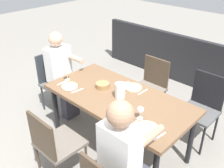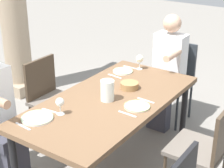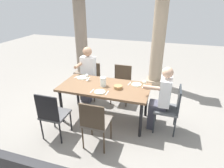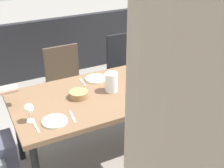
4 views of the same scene
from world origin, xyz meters
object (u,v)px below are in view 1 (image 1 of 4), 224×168
(diner_woman_green, at_px, (124,159))
(plate_2, at_px, (70,86))
(chair_mid_south, at_px, (151,84))
(chair_head_east, at_px, (55,79))
(dining_table, at_px, (118,101))
(chair_mid_north, at_px, (54,143))
(chair_west_south, at_px, (202,105))
(plate_0, at_px, (147,129))
(wine_glass_2, at_px, (67,72))
(bread_basket, at_px, (103,85))
(plate_1, at_px, (133,87))
(diner_man_white, at_px, (62,73))
(wine_glass_0, at_px, (140,110))
(water_pitcher, at_px, (120,91))

(diner_woman_green, bearing_deg, plate_2, -18.42)
(chair_mid_south, relative_size, chair_head_east, 0.99)
(dining_table, relative_size, chair_mid_north, 2.00)
(chair_west_south, distance_m, plate_0, 1.16)
(wine_glass_2, relative_size, bread_basket, 0.93)
(plate_1, relative_size, plate_2, 1.07)
(chair_mid_north, relative_size, chair_mid_south, 0.99)
(dining_table, relative_size, plate_0, 7.06)
(diner_woman_green, bearing_deg, diner_man_white, -20.82)
(chair_mid_south, bearing_deg, diner_man_white, 41.16)
(dining_table, bearing_deg, bread_basket, -4.52)
(dining_table, height_order, plate_0, plate_0)
(chair_mid_north, bearing_deg, wine_glass_0, -130.16)
(diner_man_white, bearing_deg, diner_woman_green, 159.18)
(plate_1, bearing_deg, bread_basket, 41.21)
(bread_basket, bearing_deg, water_pitcher, 174.93)
(water_pitcher, bearing_deg, diner_woman_green, 134.02)
(diner_man_white, relative_size, plate_1, 5.85)
(wine_glass_0, relative_size, bread_basket, 0.85)
(chair_mid_south, relative_size, plate_0, 3.58)
(chair_head_east, distance_m, water_pitcher, 1.39)
(diner_man_white, distance_m, plate_2, 0.58)
(chair_west_south, bearing_deg, water_pitcher, 53.35)
(dining_table, distance_m, bread_basket, 0.31)
(chair_mid_south, bearing_deg, wine_glass_0, 119.56)
(wine_glass_0, distance_m, bread_basket, 0.77)
(chair_west_south, relative_size, diner_woman_green, 0.70)
(diner_woman_green, bearing_deg, plate_1, -54.64)
(chair_mid_south, relative_size, plate_2, 4.39)
(chair_mid_south, xyz_separation_m, wine_glass_0, (-0.59, 1.03, 0.34))
(chair_mid_north, distance_m, bread_basket, 0.94)
(diner_man_white, height_order, bread_basket, diner_man_white)
(chair_head_east, relative_size, bread_basket, 5.43)
(diner_man_white, xyz_separation_m, plate_0, (-1.73, 0.27, 0.08))
(diner_man_white, bearing_deg, plate_2, 153.55)
(dining_table, height_order, chair_west_south, chair_west_south)
(chair_mid_south, bearing_deg, bread_basket, 79.49)
(chair_head_east, xyz_separation_m, plate_1, (-1.32, -0.28, 0.25))
(chair_mid_south, xyz_separation_m, diner_man_white, (0.98, 0.86, 0.16))
(chair_west_south, xyz_separation_m, plate_1, (0.68, 0.59, 0.24))
(chair_mid_north, bearing_deg, diner_man_white, -41.34)
(wine_glass_2, bearing_deg, diner_man_white, -24.31)
(diner_woman_green, distance_m, wine_glass_0, 0.58)
(plate_1, bearing_deg, chair_west_south, -138.88)
(plate_0, distance_m, plate_1, 0.82)
(chair_mid_north, relative_size, diner_man_white, 0.69)
(chair_mid_south, bearing_deg, chair_mid_north, 90.00)
(chair_head_east, bearing_deg, diner_man_white, -179.16)
(chair_mid_north, distance_m, plate_2, 0.81)
(chair_mid_south, distance_m, diner_man_white, 1.32)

